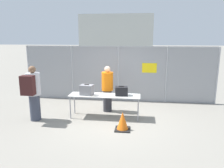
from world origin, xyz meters
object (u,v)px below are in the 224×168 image
traveler_hooded (33,91)px  security_worker_near (107,88)px  suitcase_black (121,91)px  inspection_table (105,97)px  utility_trailer (131,79)px  suitcase_grey (87,90)px  traffic_cone (123,121)px

traveler_hooded → security_worker_near: 2.57m
suitcase_black → inspection_table: bearing=-176.9°
inspection_table → traveler_hooded: 2.34m
suitcase_black → utility_trailer: 4.82m
utility_trailer → suitcase_grey: bearing=-104.6°
inspection_table → traveler_hooded: (-2.25, -0.58, 0.26)m
suitcase_grey → traffic_cone: suitcase_grey is taller
traveler_hooded → utility_trailer: size_ratio=0.52×
suitcase_grey → security_worker_near: (0.60, 0.72, -0.10)m
suitcase_grey → traveler_hooded: 1.74m
utility_trailer → inspection_table: bearing=-98.0°
suitcase_grey → utility_trailer: suitcase_grey is taller
suitcase_black → traffic_cone: bearing=-82.8°
suitcase_black → security_worker_near: size_ratio=0.26×
traveler_hooded → utility_trailer: (2.93, 5.40, -0.57)m
traffic_cone → security_worker_near: bearing=113.3°
inspection_table → traffic_cone: size_ratio=4.26×
suitcase_grey → suitcase_black: 1.16m
suitcase_grey → inspection_table: bearing=6.1°
suitcase_grey → traveler_hooded: bearing=-162.7°
traveler_hooded → suitcase_grey: bearing=1.7°
suitcase_black → utility_trailer: suitcase_black is taller
suitcase_grey → traffic_cone: (1.28, -0.88, -0.71)m
security_worker_near → suitcase_grey: bearing=31.2°
suitcase_grey → traveler_hooded: traveler_hooded is taller
security_worker_near → traffic_cone: (0.69, -1.60, -0.61)m
security_worker_near → utility_trailer: security_worker_near is taller
inspection_table → traffic_cone: inspection_table is taller
inspection_table → traveler_hooded: bearing=-165.6°
traveler_hooded → security_worker_near: traveler_hooded is taller
inspection_table → traffic_cone: (0.69, -0.94, -0.48)m
traveler_hooded → utility_trailer: traveler_hooded is taller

